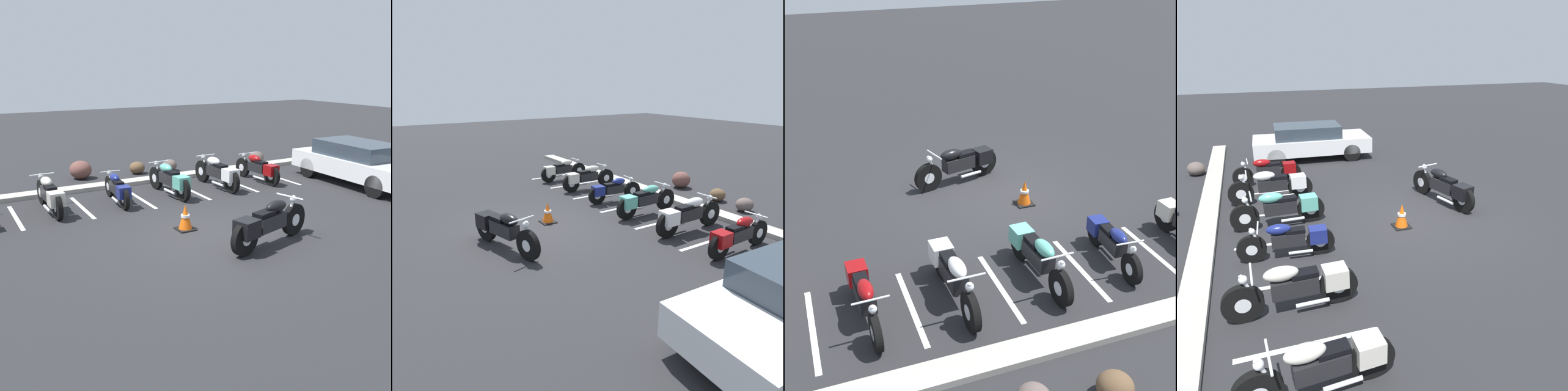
% 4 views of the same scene
% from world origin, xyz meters
% --- Properties ---
extents(ground, '(60.00, 60.00, 0.00)m').
position_xyz_m(ground, '(0.00, 0.00, 0.00)').
color(ground, '#262628').
extents(motorcycle_black_featured, '(2.29, 0.91, 0.92)m').
position_xyz_m(motorcycle_black_featured, '(0.66, -1.05, 0.49)').
color(motorcycle_black_featured, black).
rests_on(motorcycle_black_featured, ground).
extents(parked_bike_0, '(0.57, 2.05, 0.80)m').
position_xyz_m(parked_bike_0, '(-4.36, 3.29, 0.43)').
color(parked_bike_0, black).
rests_on(parked_bike_0, ground).
extents(parked_bike_1, '(0.61, 2.19, 0.86)m').
position_xyz_m(parked_bike_1, '(-2.65, 3.38, 0.46)').
color(parked_bike_1, black).
rests_on(parked_bike_1, ground).
extents(parked_bike_2, '(0.55, 1.95, 0.77)m').
position_xyz_m(parked_bike_2, '(-0.92, 3.28, 0.41)').
color(parked_bike_2, black).
rests_on(parked_bike_2, ground).
extents(parked_bike_3, '(0.62, 2.22, 0.87)m').
position_xyz_m(parked_bike_3, '(0.65, 3.28, 0.46)').
color(parked_bike_3, black).
rests_on(parked_bike_3, ground).
extents(parked_bike_4, '(0.64, 2.28, 0.90)m').
position_xyz_m(parked_bike_4, '(2.27, 3.32, 0.48)').
color(parked_bike_4, black).
rests_on(parked_bike_4, ground).
extents(parked_bike_5, '(0.58, 2.08, 0.82)m').
position_xyz_m(parked_bike_5, '(3.79, 3.33, 0.44)').
color(parked_bike_5, black).
rests_on(parked_bike_5, ground).
extents(concrete_curb, '(18.00, 0.50, 0.12)m').
position_xyz_m(concrete_curb, '(0.00, 5.07, 0.06)').
color(concrete_curb, '#A8A399').
rests_on(concrete_curb, ground).
extents(landscape_rock_1, '(0.72, 0.72, 0.41)m').
position_xyz_m(landscape_rock_1, '(0.88, 6.27, 0.21)').
color(landscape_rock_1, brown).
rests_on(landscape_rock_1, ground).
extents(landscape_rock_2, '(0.58, 0.61, 0.41)m').
position_xyz_m(landscape_rock_2, '(2.03, 6.10, 0.21)').
color(landscape_rock_2, '#5E504B').
rests_on(landscape_rock_2, ground).
extents(landscape_rock_3, '(0.98, 0.98, 0.59)m').
position_xyz_m(landscape_rock_3, '(-0.99, 6.50, 0.30)').
color(landscape_rock_3, brown).
rests_on(landscape_rock_3, ground).
extents(traffic_cone, '(0.40, 0.40, 0.59)m').
position_xyz_m(traffic_cone, '(-0.32, 0.62, 0.27)').
color(traffic_cone, black).
rests_on(traffic_cone, ground).
extents(stall_line_0, '(0.10, 2.10, 0.00)m').
position_xyz_m(stall_line_0, '(-5.14, 3.39, 0.00)').
color(stall_line_0, white).
rests_on(stall_line_0, ground).
extents(stall_line_1, '(0.10, 2.10, 0.00)m').
position_xyz_m(stall_line_1, '(-3.50, 3.39, 0.00)').
color(stall_line_1, white).
rests_on(stall_line_1, ground).
extents(stall_line_2, '(0.10, 2.10, 0.00)m').
position_xyz_m(stall_line_2, '(-1.87, 3.39, 0.00)').
color(stall_line_2, white).
rests_on(stall_line_2, ground).
extents(stall_line_3, '(0.10, 2.10, 0.00)m').
position_xyz_m(stall_line_3, '(-0.23, 3.39, 0.00)').
color(stall_line_3, white).
rests_on(stall_line_3, ground).
extents(stall_line_4, '(0.10, 2.10, 0.00)m').
position_xyz_m(stall_line_4, '(1.40, 3.39, 0.00)').
color(stall_line_4, white).
rests_on(stall_line_4, ground).
extents(stall_line_5, '(0.10, 2.10, 0.00)m').
position_xyz_m(stall_line_5, '(3.04, 3.39, 0.00)').
color(stall_line_5, white).
rests_on(stall_line_5, ground).
extents(stall_line_6, '(0.10, 2.10, 0.00)m').
position_xyz_m(stall_line_6, '(4.67, 3.39, 0.00)').
color(stall_line_6, white).
rests_on(stall_line_6, ground).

